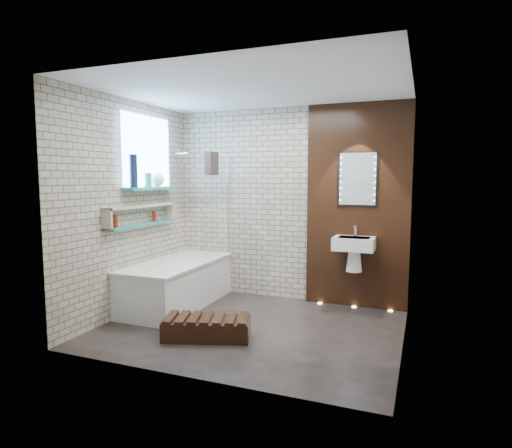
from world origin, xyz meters
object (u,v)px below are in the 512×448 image
at_px(washbasin, 354,248).
at_px(led_mirror, 358,179).
at_px(bathtub, 177,283).
at_px(walnut_step, 207,328).
at_px(bath_screen, 216,206).

xyz_separation_m(washbasin, led_mirror, (0.00, 0.16, 0.86)).
relative_size(bathtub, walnut_step, 1.95).
relative_size(washbasin, walnut_step, 0.65).
xyz_separation_m(bath_screen, washbasin, (1.82, 0.18, -0.49)).
bearing_deg(washbasin, led_mirror, 90.00).
height_order(bathtub, walnut_step, bathtub).
height_order(washbasin, walnut_step, washbasin).
distance_m(bath_screen, walnut_step, 1.86).
bearing_deg(bath_screen, walnut_step, -67.50).
bearing_deg(bathtub, led_mirror, 19.78).
relative_size(washbasin, led_mirror, 0.83).
bearing_deg(bathtub, washbasin, 16.01).
bearing_deg(led_mirror, washbasin, -90.00).
bearing_deg(bathtub, bath_screen, 51.10).
relative_size(bath_screen, walnut_step, 1.57).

